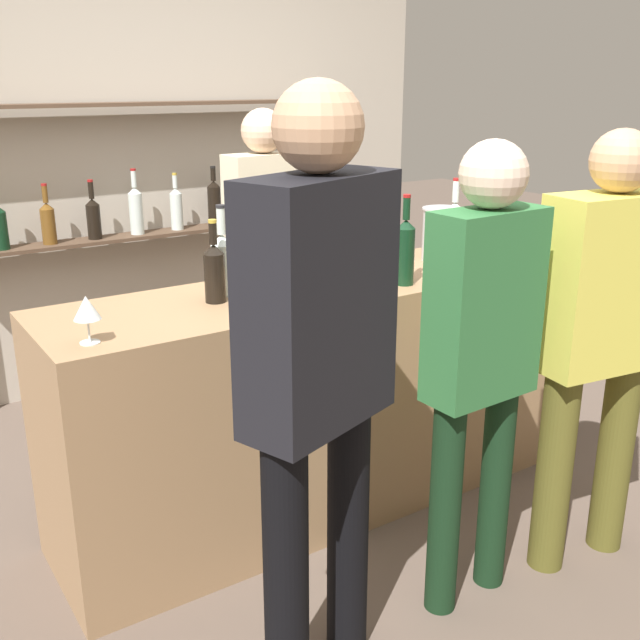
{
  "coord_description": "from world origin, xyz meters",
  "views": [
    {
      "loc": [
        -1.59,
        -2.41,
        1.77
      ],
      "look_at": [
        0.0,
        0.0,
        0.84
      ],
      "focal_mm": 42.0,
      "sensor_mm": 36.0,
      "label": 1
    }
  ],
  "objects_px": {
    "cork_jar": "(331,256)",
    "customer_left": "(318,359)",
    "counter_bottle_2": "(258,270)",
    "counter_bottle_5": "(215,271)",
    "ice_bucket": "(442,234)",
    "wine_glass": "(87,309)",
    "customer_center": "(482,344)",
    "counter_bottle_0": "(350,260)",
    "counter_bottle_3": "(454,225)",
    "customer_right": "(602,325)",
    "counter_bottle_1": "(223,262)",
    "counter_bottle_4": "(405,250)",
    "server_behind_counter": "(266,243)"
  },
  "relations": [
    {
      "from": "counter_bottle_5",
      "to": "server_behind_counter",
      "type": "xyz_separation_m",
      "value": [
        0.68,
        0.82,
        -0.12
      ]
    },
    {
      "from": "counter_bottle_5",
      "to": "customer_center",
      "type": "bearing_deg",
      "value": -56.19
    },
    {
      "from": "ice_bucket",
      "to": "cork_jar",
      "type": "distance_m",
      "value": 0.54
    },
    {
      "from": "server_behind_counter",
      "to": "counter_bottle_3",
      "type": "bearing_deg",
      "value": 38.39
    },
    {
      "from": "counter_bottle_0",
      "to": "cork_jar",
      "type": "height_order",
      "value": "counter_bottle_0"
    },
    {
      "from": "counter_bottle_0",
      "to": "wine_glass",
      "type": "distance_m",
      "value": 1.0
    },
    {
      "from": "ice_bucket",
      "to": "customer_right",
      "type": "height_order",
      "value": "customer_right"
    },
    {
      "from": "counter_bottle_0",
      "to": "cork_jar",
      "type": "xyz_separation_m",
      "value": [
        0.15,
        0.35,
        -0.07
      ]
    },
    {
      "from": "counter_bottle_0",
      "to": "counter_bottle_1",
      "type": "height_order",
      "value": "counter_bottle_0"
    },
    {
      "from": "counter_bottle_2",
      "to": "customer_center",
      "type": "xyz_separation_m",
      "value": [
        0.46,
        -0.65,
        -0.17
      ]
    },
    {
      "from": "counter_bottle_0",
      "to": "counter_bottle_2",
      "type": "height_order",
      "value": "counter_bottle_2"
    },
    {
      "from": "ice_bucket",
      "to": "wine_glass",
      "type": "bearing_deg",
      "value": -171.96
    },
    {
      "from": "counter_bottle_1",
      "to": "cork_jar",
      "type": "height_order",
      "value": "counter_bottle_1"
    },
    {
      "from": "counter_bottle_3",
      "to": "customer_left",
      "type": "xyz_separation_m",
      "value": [
        -1.39,
        -0.96,
        -0.07
      ]
    },
    {
      "from": "counter_bottle_2",
      "to": "customer_center",
      "type": "relative_size",
      "value": 0.23
    },
    {
      "from": "counter_bottle_2",
      "to": "customer_left",
      "type": "height_order",
      "value": "customer_left"
    },
    {
      "from": "counter_bottle_4",
      "to": "wine_glass",
      "type": "bearing_deg",
      "value": -179.9
    },
    {
      "from": "counter_bottle_4",
      "to": "ice_bucket",
      "type": "height_order",
      "value": "counter_bottle_4"
    },
    {
      "from": "counter_bottle_2",
      "to": "counter_bottle_5",
      "type": "bearing_deg",
      "value": 117.99
    },
    {
      "from": "counter_bottle_5",
      "to": "ice_bucket",
      "type": "bearing_deg",
      "value": 2.11
    },
    {
      "from": "cork_jar",
      "to": "customer_left",
      "type": "xyz_separation_m",
      "value": [
        -0.72,
        -0.99,
        -0.01
      ]
    },
    {
      "from": "counter_bottle_0",
      "to": "counter_bottle_2",
      "type": "bearing_deg",
      "value": 176.05
    },
    {
      "from": "counter_bottle_0",
      "to": "counter_bottle_5",
      "type": "distance_m",
      "value": 0.51
    },
    {
      "from": "counter_bottle_0",
      "to": "customer_center",
      "type": "relative_size",
      "value": 0.22
    },
    {
      "from": "server_behind_counter",
      "to": "counter_bottle_0",
      "type": "bearing_deg",
      "value": -14.33
    },
    {
      "from": "counter_bottle_3",
      "to": "ice_bucket",
      "type": "bearing_deg",
      "value": -152.18
    },
    {
      "from": "cork_jar",
      "to": "customer_right",
      "type": "xyz_separation_m",
      "value": [
        0.45,
        -1.04,
        -0.11
      ]
    },
    {
      "from": "counter_bottle_2",
      "to": "customer_center",
      "type": "bearing_deg",
      "value": -54.79
    },
    {
      "from": "counter_bottle_1",
      "to": "customer_center",
      "type": "height_order",
      "value": "customer_center"
    },
    {
      "from": "counter_bottle_1",
      "to": "customer_left",
      "type": "height_order",
      "value": "customer_left"
    },
    {
      "from": "counter_bottle_2",
      "to": "ice_bucket",
      "type": "xyz_separation_m",
      "value": [
        1.06,
        0.21,
        -0.02
      ]
    },
    {
      "from": "counter_bottle_2",
      "to": "ice_bucket",
      "type": "height_order",
      "value": "counter_bottle_2"
    },
    {
      "from": "counter_bottle_4",
      "to": "wine_glass",
      "type": "relative_size",
      "value": 2.34
    },
    {
      "from": "counter_bottle_2",
      "to": "counter_bottle_1",
      "type": "bearing_deg",
      "value": 95.09
    },
    {
      "from": "counter_bottle_2",
      "to": "customer_center",
      "type": "height_order",
      "value": "customer_center"
    },
    {
      "from": "counter_bottle_1",
      "to": "server_behind_counter",
      "type": "distance_m",
      "value": 0.98
    },
    {
      "from": "customer_right",
      "to": "customer_center",
      "type": "height_order",
      "value": "customer_right"
    },
    {
      "from": "counter_bottle_3",
      "to": "cork_jar",
      "type": "bearing_deg",
      "value": 177.17
    },
    {
      "from": "counter_bottle_5",
      "to": "customer_left",
      "type": "distance_m",
      "value": 0.84
    },
    {
      "from": "counter_bottle_3",
      "to": "counter_bottle_5",
      "type": "bearing_deg",
      "value": -174.74
    },
    {
      "from": "counter_bottle_1",
      "to": "counter_bottle_2",
      "type": "height_order",
      "value": "counter_bottle_2"
    },
    {
      "from": "counter_bottle_1",
      "to": "counter_bottle_5",
      "type": "distance_m",
      "value": 0.1
    },
    {
      "from": "counter_bottle_0",
      "to": "counter_bottle_2",
      "type": "relative_size",
      "value": 0.95
    },
    {
      "from": "counter_bottle_2",
      "to": "cork_jar",
      "type": "relative_size",
      "value": 2.76
    },
    {
      "from": "wine_glass",
      "to": "customer_left",
      "type": "relative_size",
      "value": 0.09
    },
    {
      "from": "counter_bottle_4",
      "to": "ice_bucket",
      "type": "bearing_deg",
      "value": 29.87
    },
    {
      "from": "ice_bucket",
      "to": "customer_left",
      "type": "distance_m",
      "value": 1.52
    },
    {
      "from": "customer_right",
      "to": "server_behind_counter",
      "type": "height_order",
      "value": "server_behind_counter"
    },
    {
      "from": "counter_bottle_2",
      "to": "wine_glass",
      "type": "xyz_separation_m",
      "value": [
        -0.62,
        -0.03,
        -0.03
      ]
    },
    {
      "from": "wine_glass",
      "to": "cork_jar",
      "type": "height_order",
      "value": "wine_glass"
    }
  ]
}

